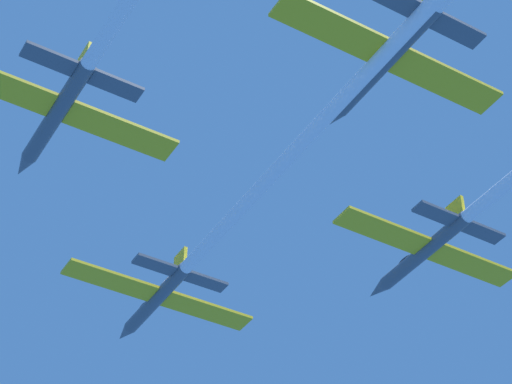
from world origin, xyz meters
name	(u,v)px	position (x,y,z in m)	size (l,w,h in m)	color
jet_lead	(243,205)	(-0.18, -15.67, -0.49)	(18.18, 56.01, 3.01)	#4C5660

